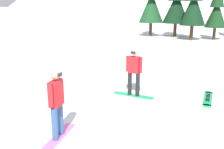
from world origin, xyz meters
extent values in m
cube|color=pink|center=(-1.05, 0.35, 0.01)|extent=(0.32, 1.57, 0.02)
cylinder|color=#335184|center=(-1.05, 0.51, 0.46)|extent=(0.15, 0.15, 0.87)
cylinder|color=#335184|center=(-1.05, 0.19, 0.46)|extent=(0.15, 0.15, 0.87)
cube|color=red|center=(-1.05, 0.35, 1.21)|extent=(0.25, 0.41, 0.64)
cylinder|color=red|center=(-1.06, 0.61, 1.24)|extent=(0.11, 0.11, 0.58)
cylinder|color=red|center=(-1.04, 0.09, 1.24)|extent=(0.11, 0.11, 0.58)
sphere|color=tan|center=(-1.05, 0.35, 1.69)|extent=(0.24, 0.24, 0.24)
cube|color=black|center=(-0.91, 0.35, 1.70)|extent=(0.04, 0.17, 0.08)
cube|color=#19B259|center=(0.15, 4.00, 0.01)|extent=(1.58, 0.55, 0.02)
cylinder|color=black|center=(0.31, 3.97, 0.46)|extent=(0.15, 0.15, 0.87)
cylinder|color=black|center=(-0.01, 4.03, 0.46)|extent=(0.15, 0.15, 0.87)
cube|color=red|center=(0.15, 4.00, 1.20)|extent=(0.44, 0.31, 0.61)
cylinder|color=red|center=(0.40, 3.95, 1.22)|extent=(0.11, 0.11, 0.58)
cylinder|color=red|center=(-0.11, 4.04, 1.22)|extent=(0.11, 0.11, 0.58)
sphere|color=tan|center=(0.15, 4.00, 1.67)|extent=(0.24, 0.24, 0.24)
cube|color=black|center=(0.12, 3.86, 1.68)|extent=(0.17, 0.07, 0.08)
cube|color=#19B259|center=(2.83, 4.44, 0.01)|extent=(0.44, 1.51, 0.02)
cylinder|color=#19B259|center=(2.90, 5.18, 0.01)|extent=(0.32, 0.32, 0.02)
cylinder|color=#19B259|center=(2.75, 3.70, 0.01)|extent=(0.32, 0.32, 0.02)
cube|color=black|center=(2.85, 4.66, 0.06)|extent=(0.16, 0.21, 0.07)
cube|color=black|center=(2.81, 4.22, 0.06)|extent=(0.16, 0.21, 0.07)
cylinder|color=#472D19|center=(2.22, 21.24, 0.72)|extent=(0.33, 0.33, 1.44)
cone|color=black|center=(2.22, 21.24, 2.96)|extent=(2.42, 2.42, 3.05)
cylinder|color=#472D19|center=(4.39, 22.19, 0.60)|extent=(0.27, 0.27, 1.21)
cone|color=#143819|center=(4.39, 22.19, 2.49)|extent=(2.03, 2.03, 2.57)
cylinder|color=#472D19|center=(-2.07, 23.31, 0.75)|extent=(0.34, 0.34, 1.49)
cone|color=#194723|center=(-2.07, 23.31, 3.08)|extent=(2.59, 2.59, 3.17)
cylinder|color=#472D19|center=(0.53, 23.57, 0.73)|extent=(0.33, 0.33, 1.46)
cone|color=black|center=(0.53, 23.57, 3.01)|extent=(2.79, 2.79, 3.10)
camera|label=1|loc=(1.98, -4.93, 3.31)|focal=40.82mm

